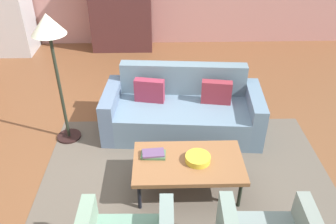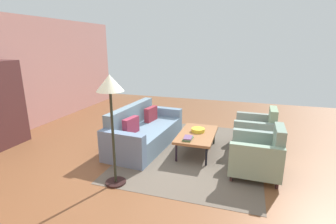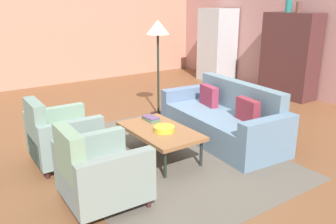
# 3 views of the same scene
# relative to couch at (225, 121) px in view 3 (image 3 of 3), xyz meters

# --- Properties ---
(ground_plane) EXTENTS (11.01, 11.01, 0.00)m
(ground_plane) POSITION_rel_couch_xyz_m (-0.58, -0.57, -0.29)
(ground_plane) COLOR brown
(wall_back) EXTENTS (9.18, 0.12, 2.80)m
(wall_back) POSITION_rel_couch_xyz_m (-0.58, 3.20, 1.11)
(wall_back) COLOR tan
(wall_back) RESTS_ON ground
(wall_left) EXTENTS (0.12, 7.55, 2.80)m
(wall_left) POSITION_rel_couch_xyz_m (-5.17, -0.57, 1.11)
(wall_left) COLOR tan
(wall_left) RESTS_ON ground
(area_rug) EXTENTS (3.40, 2.60, 0.01)m
(area_rug) POSITION_rel_couch_xyz_m (-0.01, -1.14, -0.28)
(area_rug) COLOR #5C5247
(area_rug) RESTS_ON ground
(couch) EXTENTS (2.16, 1.06, 0.86)m
(couch) POSITION_rel_couch_xyz_m (0.00, 0.00, 0.00)
(couch) COLOR slate
(couch) RESTS_ON ground
(coffee_table) EXTENTS (1.20, 0.70, 0.40)m
(coffee_table) POSITION_rel_couch_xyz_m (-0.01, -1.19, 0.08)
(coffee_table) COLOR black
(coffee_table) RESTS_ON ground
(armchair_left) EXTENTS (0.81, 0.81, 0.88)m
(armchair_left) POSITION_rel_couch_xyz_m (-0.61, -2.35, 0.06)
(armchair_left) COLOR #31211F
(armchair_left) RESTS_ON ground
(armchair_right) EXTENTS (0.82, 0.82, 0.88)m
(armchair_right) POSITION_rel_couch_xyz_m (0.59, -2.35, 0.06)
(armchair_right) COLOR #352C20
(armchair_right) RESTS_ON ground
(fruit_bowl) EXTENTS (0.27, 0.27, 0.07)m
(fruit_bowl) POSITION_rel_couch_xyz_m (0.09, -1.19, 0.15)
(fruit_bowl) COLOR gold
(fruit_bowl) RESTS_ON coffee_table
(book_stack) EXTENTS (0.28, 0.17, 0.05)m
(book_stack) POSITION_rel_couch_xyz_m (-0.39, -1.09, 0.14)
(book_stack) COLOR #4A754C
(book_stack) RESTS_ON coffee_table
(cabinet) EXTENTS (1.20, 0.51, 1.80)m
(cabinet) POSITION_rel_couch_xyz_m (-1.06, 2.86, 0.61)
(cabinet) COLOR #4A2525
(cabinet) RESTS_ON ground
(vase_tall) EXTENTS (0.13, 0.13, 0.33)m
(vase_tall) POSITION_rel_couch_xyz_m (-1.21, 2.85, 1.68)
(vase_tall) COLOR #237670
(vase_tall) RESTS_ON cabinet
(vase_round) EXTENTS (0.11, 0.11, 0.22)m
(vase_round) POSITION_rel_couch_xyz_m (-0.96, 2.85, 1.62)
(vase_round) COLOR brown
(vase_round) RESTS_ON cabinet
(refrigerator) EXTENTS (0.80, 0.73, 1.85)m
(refrigerator) POSITION_rel_couch_xyz_m (-3.25, 2.75, 0.64)
(refrigerator) COLOR #B7BABF
(refrigerator) RESTS_ON ground
(floor_lamp) EXTENTS (0.40, 0.40, 1.72)m
(floor_lamp) POSITION_rel_couch_xyz_m (-1.56, -0.20, 1.16)
(floor_lamp) COLOR black
(floor_lamp) RESTS_ON ground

